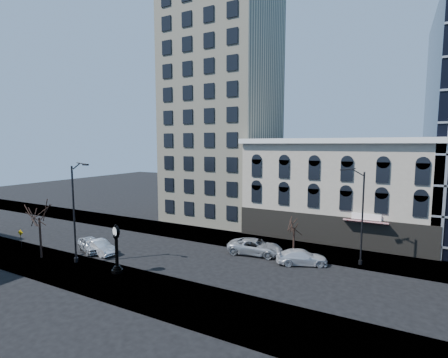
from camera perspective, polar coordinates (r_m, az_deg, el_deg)
The scene contains 15 objects.
ground at distance 34.98m, azimuth -6.15°, elevation -13.61°, with size 160.00×160.00×0.00m, color black.
sidewalk_far at distance 41.50m, azimuth 0.15°, elevation -10.31°, with size 160.00×6.00×0.12m, color #9C9C8E.
sidewalk_near at distance 29.17m, azimuth -15.44°, elevation -17.79°, with size 160.00×6.00×0.12m, color #9C9C8E.
cream_tower at distance 52.84m, azimuth -0.21°, elevation 14.29°, with size 15.90×15.40×42.50m.
victorian_row at distance 43.98m, azimuth 19.14°, elevation -1.80°, with size 22.60×11.19×12.50m.
street_clock at distance 31.69m, azimuth -18.36°, elevation -11.89°, with size 1.02×1.02×4.50m.
street_lamp_near at distance 34.17m, azimuth -24.30°, elevation -1.15°, with size 2.63×0.41×10.15m.
street_lamp_far at distance 33.55m, azimuth 22.14°, elevation -1.92°, with size 2.47×0.69×9.59m.
bare_tree_near at distance 38.18m, azimuth -29.81°, elevation -4.62°, with size 3.92×3.92×6.73m.
bare_tree_far at distance 36.56m, azimuth 12.24°, elevation -7.57°, with size 2.40×2.40×4.12m.
warning_sign at distance 43.52m, azimuth -32.15°, elevation -8.39°, with size 0.68×0.20×2.14m.
car_near_a at distance 39.38m, azimuth -22.39°, elevation -10.61°, with size 1.81×4.49×1.53m, color #A5A8AD.
car_near_b at distance 38.21m, azimuth -20.97°, elevation -11.12°, with size 1.54×4.42×1.46m, color silver.
car_far_a at distance 35.76m, azimuth 5.49°, elevation -11.78°, with size 2.70×5.87×1.63m, color #A5A8AD.
car_far_b at distance 33.70m, azimuth 13.50°, elevation -13.21°, with size 2.03×4.99×1.45m, color silver.
Camera 1 is at (18.58, -27.21, 11.75)m, focal length 26.00 mm.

